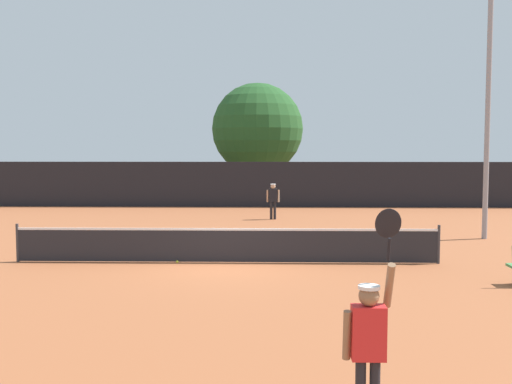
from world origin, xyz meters
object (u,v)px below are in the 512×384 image
object	(u,v)px
player_serving	(369,335)
player_receiving	(273,198)
parked_car_near	(145,183)
light_pole	(489,86)
tennis_ball	(177,262)
parked_car_mid	(285,184)
large_tree	(257,129)

from	to	relation	value
player_serving	player_receiving	world-z (taller)	player_serving
parked_car_near	player_serving	bearing A→B (deg)	-66.13
light_pole	parked_car_near	bearing A→B (deg)	129.02
tennis_ball	player_receiving	bearing A→B (deg)	75.18
tennis_ball	light_pole	xyz separation A→B (m)	(10.09, 4.67, 5.28)
parked_car_mid	large_tree	bearing A→B (deg)	-145.44
player_serving	player_receiving	size ratio (longest dim) A/B	1.59
large_tree	parked_car_mid	world-z (taller)	large_tree
tennis_ball	player_serving	bearing A→B (deg)	-69.26
player_receiving	large_tree	world-z (taller)	large_tree
large_tree	parked_car_mid	bearing A→B (deg)	39.92
large_tree	player_serving	bearing A→B (deg)	-86.44
light_pole	parked_car_near	size ratio (longest dim) A/B	2.14
light_pole	parked_car_mid	size ratio (longest dim) A/B	2.17
player_serving	tennis_ball	world-z (taller)	player_serving
player_receiving	parked_car_near	distance (m)	16.86
tennis_ball	parked_car_mid	world-z (taller)	parked_car_mid
tennis_ball	light_pole	distance (m)	12.31
player_receiving	parked_car_mid	size ratio (longest dim) A/B	0.36
light_pole	parked_car_mid	xyz separation A→B (m)	(-6.58, 18.53, -4.54)
player_serving	parked_car_mid	world-z (taller)	player_serving
tennis_ball	parked_car_near	size ratio (longest dim) A/B	0.02
player_receiving	parked_car_near	bearing A→B (deg)	-58.77
player_serving	light_pole	xyz separation A→B (m)	(6.39, 14.44, 4.21)
light_pole	parked_car_mid	distance (m)	20.18
parked_car_near	parked_car_mid	xyz separation A→B (m)	(9.56, -1.39, 0.00)
player_serving	parked_car_mid	distance (m)	32.97
player_serving	tennis_ball	bearing A→B (deg)	110.74
parked_car_near	parked_car_mid	distance (m)	9.66
tennis_ball	large_tree	size ratio (longest dim) A/B	0.01
large_tree	tennis_ball	bearing A→B (deg)	-94.58
tennis_ball	parked_car_mid	size ratio (longest dim) A/B	0.02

